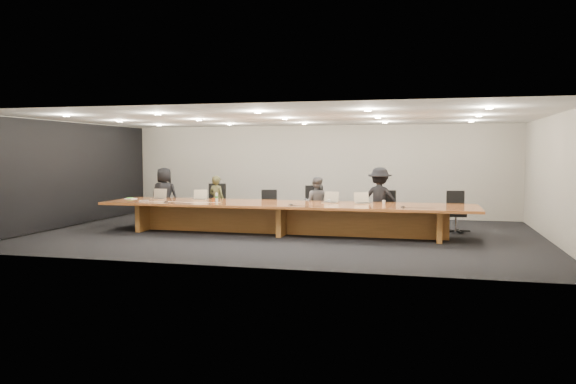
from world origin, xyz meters
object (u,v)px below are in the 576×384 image
object	(u,v)px
chair_left	(216,204)
chair_mid_right	(313,206)
person_a	(164,196)
paper_cup_far	(384,202)
person_c	(316,203)
mic_left	(166,202)
chair_right	(386,210)
laptop_d	(330,197)
paper_cup_near	(329,201)
chair_far_left	(156,204)
amber_mug	(214,200)
mic_center	(291,205)
mic_right	(403,207)
chair_far_right	(456,211)
conference_table	(285,213)
person_d	(380,199)
laptop_e	(363,198)
laptop_b	(200,195)
chair_mid_left	(269,208)
person_b	(217,200)
water_bottle	(216,197)
laptop_a	(158,194)
av_box	(144,201)

from	to	relation	value
chair_left	chair_mid_right	world-z (taller)	chair_left
person_a	paper_cup_far	xyz separation A→B (m)	(6.07, -0.79, 0.02)
person_c	mic_left	size ratio (longest dim) A/B	9.93
chair_right	laptop_d	size ratio (longest dim) A/B	2.85
chair_right	paper_cup_near	distance (m)	1.63
chair_mid_right	person_a	size ratio (longest dim) A/B	0.72
chair_far_left	amber_mug	bearing A→B (deg)	-13.30
chair_left	mic_center	xyz separation A→B (m)	(2.56, -1.78, 0.20)
mic_center	mic_right	distance (m)	2.54
paper_cup_near	mic_center	bearing A→B (deg)	-131.55
amber_mug	mic_left	xyz separation A→B (m)	(-1.05, -0.47, -0.03)
chair_far_right	person_c	world-z (taller)	person_c
chair_mid_right	chair_far_right	world-z (taller)	chair_mid_right
chair_right	amber_mug	size ratio (longest dim) A/B	10.82
laptop_d	mic_center	size ratio (longest dim) A/B	2.66
chair_far_right	conference_table	bearing A→B (deg)	-166.48
person_a	person_d	distance (m)	5.90
laptop_e	laptop_b	bearing A→B (deg)	155.18
chair_far_left	chair_mid_left	size ratio (longest dim) A/B	1.02
person_d	laptop_e	distance (m)	0.94
person_b	paper_cup_near	xyz separation A→B (m)	(3.22, -0.81, 0.12)
person_a	paper_cup_far	distance (m)	6.12
water_bottle	amber_mug	bearing A→B (deg)	-93.80
conference_table	laptop_a	size ratio (longest dim) A/B	25.29
chair_far_right	laptop_e	bearing A→B (deg)	-159.18
laptop_b	paper_cup_far	distance (m)	4.71
mic_left	water_bottle	bearing A→B (deg)	31.46
chair_mid_left	person_d	world-z (taller)	person_d
chair_left	laptop_d	size ratio (longest dim) A/B	3.16
laptop_e	mic_center	size ratio (longest dim) A/B	2.64
person_d	amber_mug	size ratio (longest dim) A/B	16.79
chair_mid_left	av_box	size ratio (longest dim) A/B	4.44
mic_center	mic_left	bearing A→B (deg)	-179.43
chair_left	laptop_a	world-z (taller)	chair_left
person_a	av_box	xyz separation A→B (m)	(0.23, -1.58, -0.01)
chair_left	av_box	bearing A→B (deg)	-133.77
chair_far_left	laptop_a	distance (m)	1.22
person_c	person_a	bearing A→B (deg)	1.18
chair_mid_left	person_b	world-z (taller)	person_b
person_c	person_d	world-z (taller)	person_d
amber_mug	person_b	bearing A→B (deg)	107.64
person_c	laptop_d	world-z (taller)	person_c
mic_right	conference_table	bearing A→B (deg)	172.42
water_bottle	amber_mug	distance (m)	0.18
chair_far_left	mic_right	distance (m)	7.13
laptop_b	mic_center	size ratio (longest dim) A/B	2.54
paper_cup_far	av_box	world-z (taller)	paper_cup_far
water_bottle	av_box	bearing A→B (deg)	-161.82
amber_mug	paper_cup_far	size ratio (longest dim) A/B	1.03
chair_right	paper_cup_far	world-z (taller)	chair_right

